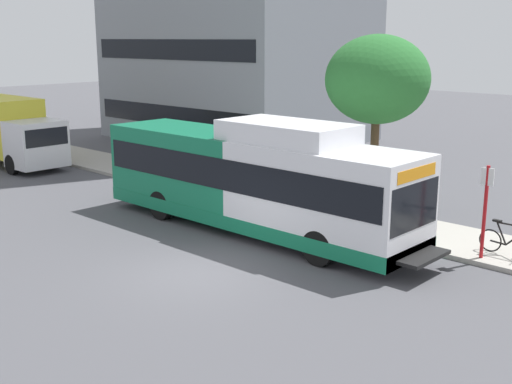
{
  "coord_description": "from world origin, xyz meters",
  "views": [
    {
      "loc": [
        -10.83,
        -12.18,
        6.08
      ],
      "look_at": [
        2.87,
        0.6,
        1.6
      ],
      "focal_mm": 45.35,
      "sensor_mm": 36.0,
      "label": 1
    }
  ],
  "objects": [
    {
      "name": "street_tree_near_stop",
      "position": [
        7.66,
        -0.4,
        4.72
      ],
      "size": [
        3.45,
        3.45,
        6.07
      ],
      "color": "#4C3823",
      "rests_on": "sidewalk_curb"
    },
    {
      "name": "bicycle_parked",
      "position": [
        6.54,
        -5.64,
        0.56
      ],
      "size": [
        0.52,
        1.76,
        1.02
      ],
      "color": "black",
      "rests_on": "sidewalk_curb"
    },
    {
      "name": "bus_stop_sign_pole",
      "position": [
        5.87,
        -5.14,
        1.65
      ],
      "size": [
        0.1,
        0.36,
        2.6
      ],
      "color": "red",
      "rests_on": "sidewalk_curb"
    },
    {
      "name": "box_truck_background",
      "position": [
        3.73,
        17.86,
        1.74
      ],
      "size": [
        2.32,
        7.01,
        3.25
      ],
      "color": "silver",
      "rests_on": "ground"
    },
    {
      "name": "sidewalk_curb",
      "position": [
        7.0,
        6.0,
        0.07
      ],
      "size": [
        3.0,
        56.0,
        0.14
      ],
      "primitive_type": "cube",
      "color": "#A8A399",
      "rests_on": "ground"
    },
    {
      "name": "transit_bus",
      "position": [
        3.74,
        1.52,
        1.7
      ],
      "size": [
        2.58,
        12.25,
        3.65
      ],
      "color": "white",
      "rests_on": "ground"
    },
    {
      "name": "ground_plane",
      "position": [
        0.0,
        8.0,
        0.0
      ],
      "size": [
        120.0,
        120.0,
        0.0
      ],
      "primitive_type": "plane",
      "color": "#4C4C51"
    }
  ]
}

